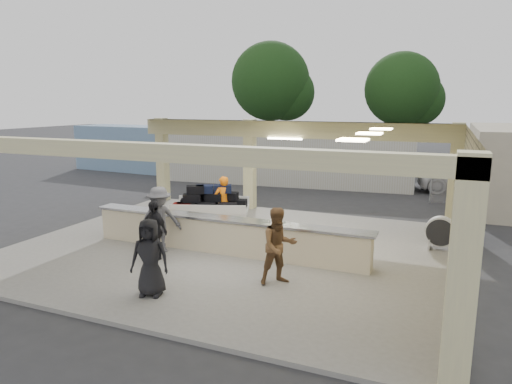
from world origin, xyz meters
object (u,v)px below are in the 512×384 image
at_px(drum_fan, 441,232).
at_px(car_dark, 481,169).
at_px(passenger_b, 154,230).
at_px(passenger_c, 160,220).
at_px(baggage_counter, 224,235).
at_px(container_blue, 154,149).
at_px(baggage_handler, 223,202).
at_px(container_white, 286,157).
at_px(car_white_a, 474,178).
at_px(passenger_a, 279,246).
at_px(passenger_d, 150,257).
at_px(luggage_cart, 210,204).

distance_m(drum_fan, car_dark, 13.72).
bearing_deg(passenger_b, passenger_c, 124.70).
relative_size(baggage_counter, drum_fan, 8.68).
bearing_deg(baggage_counter, passenger_c, -157.42).
distance_m(passenger_c, container_blue, 16.09).
relative_size(baggage_handler, container_white, 0.14).
xyz_separation_m(car_white_a, container_blue, (-17.76, -0.21, 0.67)).
xyz_separation_m(passenger_c, car_dark, (8.92, 16.84, -0.33)).
height_order(passenger_a, container_blue, container_blue).
distance_m(baggage_counter, passenger_b, 1.91).
relative_size(baggage_handler, car_dark, 0.42).
distance_m(baggage_counter, car_dark, 17.73).
relative_size(drum_fan, container_white, 0.07).
bearing_deg(car_dark, baggage_counter, 152.98).
height_order(baggage_handler, car_white_a, baggage_handler).
bearing_deg(passenger_b, car_white_a, 74.20).
bearing_deg(passenger_a, baggage_counter, 103.29).
xyz_separation_m(baggage_counter, passenger_d, (-0.18, -3.17, 0.35)).
bearing_deg(passenger_b, container_white, 108.28).
bearing_deg(car_dark, passenger_c, 149.34).
height_order(baggage_handler, passenger_d, baggage_handler).
distance_m(baggage_handler, passenger_b, 3.48).
relative_size(luggage_cart, passenger_b, 1.76).
bearing_deg(passenger_b, baggage_counter, 55.04).
bearing_deg(luggage_cart, baggage_handler, -1.18).
height_order(passenger_a, passenger_d, passenger_a).
distance_m(car_white_a, container_white, 9.06).
bearing_deg(passenger_b, drum_fan, 43.42).
distance_m(passenger_d, car_white_a, 17.27).
bearing_deg(passenger_c, baggage_handler, 30.08).
bearing_deg(luggage_cart, drum_fan, -15.78).
bearing_deg(passenger_a, container_white, 66.71).
bearing_deg(passenger_d, luggage_cart, 88.41).
bearing_deg(baggage_handler, passenger_c, 29.10).
height_order(passenger_c, car_dark, passenger_c).
xyz_separation_m(luggage_cart, container_blue, (-9.37, 10.31, 0.48)).
xyz_separation_m(baggage_handler, car_dark, (8.44, 13.91, -0.27)).
relative_size(baggage_handler, passenger_b, 1.09).
xyz_separation_m(luggage_cart, passenger_d, (1.41, -5.28, 0.05)).
xyz_separation_m(drum_fan, car_white_a, (1.29, 10.08, 0.09)).
height_order(baggage_handler, passenger_b, baggage_handler).
height_order(passenger_a, car_white_a, passenger_a).
height_order(passenger_a, container_white, container_white).
xyz_separation_m(drum_fan, baggage_handler, (-6.66, -0.30, 0.35)).
relative_size(baggage_handler, car_white_a, 0.35).
bearing_deg(baggage_counter, passenger_b, -139.90).
bearing_deg(car_white_a, passenger_d, 147.19).
bearing_deg(container_white, passenger_a, -76.68).
distance_m(passenger_a, passenger_c, 3.86).
bearing_deg(passenger_a, luggage_cart, 94.34).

